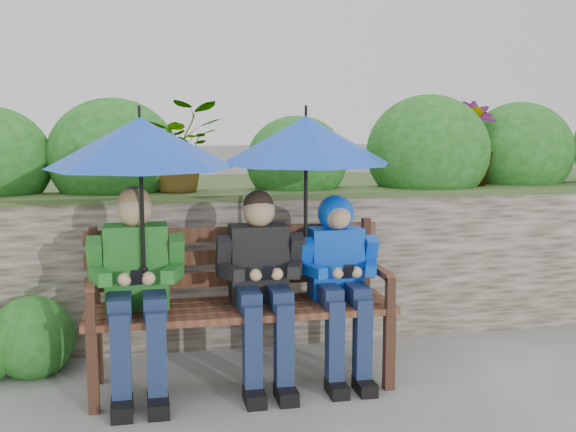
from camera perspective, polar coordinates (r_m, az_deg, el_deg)
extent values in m
plane|color=#5C5D58|center=(4.44, 0.27, -12.41)|extent=(60.00, 60.00, 0.00)
cube|color=#4A4338|center=(5.01, -1.52, -4.06)|extent=(8.00, 0.40, 1.00)
cube|color=#334420|center=(4.92, -1.54, 1.75)|extent=(8.00, 0.42, 0.04)
cube|color=#334420|center=(6.17, -3.50, -1.91)|extent=(8.00, 2.00, 0.96)
ellipsoid|color=#1D5414|center=(5.06, -13.68, 4.59)|extent=(0.88, 0.71, 0.79)
ellipsoid|color=#1D5414|center=(5.14, 0.69, 4.33)|extent=(0.72, 0.58, 0.65)
ellipsoid|color=#1D5414|center=(5.38, 11.05, 5.01)|extent=(0.92, 0.74, 0.83)
ellipsoid|color=#1D5414|center=(5.84, 17.82, 4.81)|extent=(0.86, 0.69, 0.77)
sphere|color=#DC9EC8|center=(4.99, -20.55, 2.93)|extent=(0.14, 0.14, 0.14)
sphere|color=#DC9EC8|center=(5.03, -0.24, 3.50)|extent=(0.14, 0.14, 0.14)
sphere|color=#DC9EC8|center=(5.75, 19.20, 3.63)|extent=(0.14, 0.14, 0.14)
imported|color=#1D5414|center=(4.93, -8.48, 5.47)|extent=(0.55, 0.48, 0.61)
imported|color=#1D5414|center=(5.47, 14.22, 5.61)|extent=(0.35, 0.35, 0.62)
sphere|color=#1D5414|center=(4.66, -19.57, -9.07)|extent=(0.51, 0.51, 0.51)
cube|color=#3E251A|center=(3.97, -15.16, -11.90)|extent=(0.06, 0.06, 0.43)
cube|color=#3E251A|center=(4.38, -14.83, -9.96)|extent=(0.06, 0.06, 0.43)
cube|color=#3E251A|center=(4.19, 7.99, -10.61)|extent=(0.06, 0.06, 0.43)
cube|color=#3E251A|center=(4.58, 6.14, -8.93)|extent=(0.06, 0.06, 0.43)
cube|color=brown|center=(3.96, -3.35, -8.07)|extent=(1.74, 0.10, 0.04)
cube|color=brown|center=(4.08, -3.61, -7.59)|extent=(1.74, 0.10, 0.04)
cube|color=brown|center=(4.20, -3.86, -7.13)|extent=(1.74, 0.10, 0.04)
cube|color=brown|center=(4.32, -4.09, -6.69)|extent=(1.74, 0.10, 0.04)
cube|color=#3E251A|center=(4.28, -15.04, -4.03)|extent=(0.05, 0.05, 0.48)
cube|color=brown|center=(4.06, -15.21, -5.13)|extent=(0.05, 0.45, 0.04)
cube|color=#3E251A|center=(3.88, -15.34, -7.39)|extent=(0.05, 0.05, 0.21)
cube|color=#3E251A|center=(4.49, 6.15, -3.24)|extent=(0.05, 0.05, 0.48)
cube|color=brown|center=(4.27, 7.12, -4.24)|extent=(0.05, 0.45, 0.04)
cube|color=#3E251A|center=(4.10, 8.08, -6.32)|extent=(0.05, 0.05, 0.21)
cube|color=brown|center=(4.34, -4.20, -4.91)|extent=(1.74, 0.03, 0.09)
cube|color=brown|center=(4.31, -4.22, -3.16)|extent=(1.74, 0.03, 0.09)
cube|color=brown|center=(4.29, -4.24, -1.39)|extent=(1.74, 0.03, 0.09)
cube|color=#248222|center=(4.14, -11.88, -3.90)|extent=(0.35, 0.20, 0.47)
sphere|color=tan|center=(4.06, -12.02, 0.51)|extent=(0.19, 0.19, 0.19)
sphere|color=#A07640|center=(4.07, -12.03, 1.01)|extent=(0.18, 0.18, 0.18)
cube|color=#102046|center=(4.02, -13.14, -6.85)|extent=(0.12, 0.33, 0.12)
cube|color=#102046|center=(3.94, -13.06, -11.22)|extent=(0.10, 0.11, 0.53)
cube|color=black|center=(3.96, -12.97, -14.61)|extent=(0.11, 0.23, 0.08)
cube|color=#102046|center=(4.02, -10.49, -6.77)|extent=(0.12, 0.33, 0.12)
cube|color=#102046|center=(3.94, -10.33, -11.15)|extent=(0.10, 0.11, 0.53)
cube|color=black|center=(3.96, -10.22, -14.53)|extent=(0.11, 0.23, 0.08)
cube|color=#248222|center=(4.08, -15.01, -3.28)|extent=(0.08, 0.19, 0.26)
cube|color=#248222|center=(3.96, -14.63, -4.67)|extent=(0.13, 0.22, 0.07)
sphere|color=tan|center=(3.87, -12.80, -4.92)|extent=(0.07, 0.07, 0.07)
cube|color=#248222|center=(4.08, -8.81, -3.11)|extent=(0.08, 0.19, 0.26)
cube|color=#248222|center=(3.96, -9.13, -4.51)|extent=(0.13, 0.22, 0.07)
sphere|color=tan|center=(3.87, -10.97, -4.87)|extent=(0.07, 0.07, 0.07)
cube|color=black|center=(3.86, -11.89, -4.78)|extent=(0.06, 0.07, 0.09)
cube|color=black|center=(4.19, -2.34, -3.73)|extent=(0.33, 0.19, 0.45)
sphere|color=tan|center=(4.12, -2.32, 0.39)|extent=(0.18, 0.18, 0.18)
sphere|color=black|center=(4.12, -2.35, 0.85)|extent=(0.18, 0.18, 0.18)
cube|color=#102046|center=(4.07, -3.19, -6.50)|extent=(0.12, 0.31, 0.12)
cube|color=#102046|center=(4.00, -2.82, -10.75)|extent=(0.10, 0.11, 0.53)
cube|color=black|center=(4.02, -2.67, -14.08)|extent=(0.11, 0.21, 0.08)
cube|color=#102046|center=(4.10, -0.76, -6.39)|extent=(0.12, 0.31, 0.12)
cube|color=#102046|center=(4.03, -0.32, -10.60)|extent=(0.10, 0.11, 0.53)
cube|color=black|center=(4.05, -0.15, -13.90)|extent=(0.11, 0.21, 0.08)
cube|color=black|center=(4.10, -5.12, -3.19)|extent=(0.08, 0.18, 0.25)
cube|color=black|center=(4.00, -4.48, -4.48)|extent=(0.12, 0.21, 0.07)
sphere|color=tan|center=(3.93, -2.56, -4.68)|extent=(0.07, 0.07, 0.07)
cube|color=black|center=(4.17, 0.60, -2.97)|extent=(0.08, 0.18, 0.25)
cube|color=black|center=(4.06, 0.58, -4.26)|extent=(0.12, 0.21, 0.07)
sphere|color=tan|center=(3.95, -0.88, -4.61)|extent=(0.07, 0.07, 0.07)
cube|color=black|center=(3.93, -1.69, -4.54)|extent=(0.06, 0.07, 0.09)
cube|color=blue|center=(4.29, 3.79, -3.68)|extent=(0.31, 0.18, 0.41)
sphere|color=tan|center=(4.22, 3.89, 0.04)|extent=(0.17, 0.17, 0.17)
sphere|color=blue|center=(4.25, 3.79, 0.23)|extent=(0.21, 0.21, 0.21)
sphere|color=tan|center=(4.19, 4.04, -0.17)|extent=(0.13, 0.13, 0.13)
cube|color=#102046|center=(4.17, 3.22, -6.19)|extent=(0.11, 0.29, 0.11)
cube|color=#102046|center=(4.11, 3.71, -10.24)|extent=(0.09, 0.10, 0.53)
cube|color=black|center=(4.14, 3.89, -13.46)|extent=(0.10, 0.20, 0.07)
cube|color=#102046|center=(4.21, 5.36, -6.06)|extent=(0.11, 0.29, 0.11)
cube|color=#102046|center=(4.16, 5.90, -10.06)|extent=(0.09, 0.10, 0.53)
cube|color=black|center=(4.19, 6.09, -13.25)|extent=(0.10, 0.20, 0.07)
cube|color=blue|center=(4.19, 1.40, -3.20)|extent=(0.07, 0.16, 0.23)
cube|color=blue|center=(4.10, 2.14, -4.36)|extent=(0.12, 0.19, 0.06)
sphere|color=tan|center=(4.05, 3.97, -4.53)|extent=(0.06, 0.06, 0.06)
cube|color=blue|center=(4.29, 6.45, -2.97)|extent=(0.07, 0.16, 0.23)
cube|color=blue|center=(4.19, 6.58, -4.14)|extent=(0.12, 0.19, 0.06)
sphere|color=tan|center=(4.08, 5.43, -4.45)|extent=(0.06, 0.06, 0.06)
cube|color=black|center=(4.06, 4.74, -4.39)|extent=(0.06, 0.07, 0.09)
cone|color=blue|center=(3.92, -11.61, 5.69)|extent=(1.01, 1.01, 0.27)
cylinder|color=black|center=(3.92, -11.68, 8.11)|extent=(0.02, 0.02, 0.06)
cylinder|color=black|center=(3.95, -11.46, 0.70)|extent=(0.02, 0.02, 0.69)
sphere|color=black|center=(4.01, -11.32, -4.19)|extent=(0.04, 0.04, 0.04)
cone|color=blue|center=(4.11, 1.42, 6.03)|extent=(0.99, 0.99, 0.27)
cylinder|color=black|center=(4.11, 1.43, 8.33)|extent=(0.02, 0.02, 0.06)
cylinder|color=black|center=(4.14, 1.40, 1.36)|extent=(0.02, 0.02, 0.67)
sphere|color=black|center=(4.19, 1.39, -3.23)|extent=(0.04, 0.04, 0.04)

